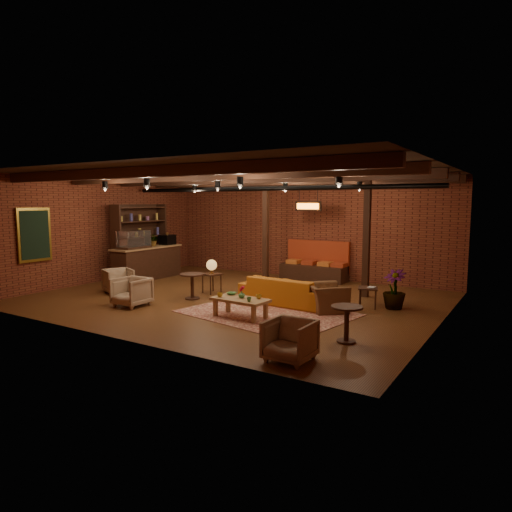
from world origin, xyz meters
The scene contains 29 objects.
floor centered at (0.00, 0.00, 0.00)m, with size 10.00×10.00×0.00m, color #422110.
ceiling centered at (0.00, 0.00, 3.20)m, with size 10.00×8.00×0.02m, color black.
wall_back centered at (0.00, 4.00, 1.60)m, with size 10.00×0.02×3.20m, color maroon.
wall_front centered at (0.00, -4.00, 1.60)m, with size 10.00×0.02×3.20m, color maroon.
wall_left centered at (-5.00, 0.00, 1.60)m, with size 0.02×8.00×3.20m, color maroon.
wall_right centered at (5.00, 0.00, 1.60)m, with size 0.02×8.00×3.20m, color maroon.
ceiling_beams centered at (0.00, 0.00, 3.08)m, with size 9.80×6.40×0.22m, color black, non-canonical shape.
ceiling_pipe centered at (0.00, 1.60, 2.85)m, with size 0.12×0.12×9.60m, color black.
post_left centered at (-0.60, 2.60, 1.60)m, with size 0.16×0.16×3.20m, color black.
post_right centered at (2.80, 2.00, 1.60)m, with size 0.16×0.16×3.20m, color black.
service_counter centered at (-4.10, 1.00, 0.80)m, with size 0.80×2.50×1.60m, color black, non-canonical shape.
plant_counter centered at (-4.00, 1.20, 1.22)m, with size 0.35×0.39×0.30m, color #337F33.
shelving_hutch centered at (-4.50, 1.10, 1.20)m, with size 0.52×2.00×2.40m, color black, non-canonical shape.
chalkboard_menu centered at (-4.93, -2.30, 1.60)m, with size 0.08×0.96×1.46m, color black.
banquette centered at (0.60, 3.55, 0.50)m, with size 2.10×0.70×1.00m, color #A5371B, non-canonical shape.
service_sign centered at (0.60, 3.10, 2.35)m, with size 0.86×0.06×0.30m, color orange.
ceiling_spotlights centered at (0.00, 0.00, 2.86)m, with size 6.40×4.40×0.28m, color black, non-canonical shape.
rug centered at (1.53, -0.91, 0.01)m, with size 3.49×2.67×0.01m, color maroon.
sofa centered at (1.47, 0.10, 0.34)m, with size 2.30×0.90×0.67m, color #AE5E18.
coffee_table centered at (1.22, -1.55, 0.38)m, with size 1.27×0.69×0.67m.
side_table_lamp centered at (-0.92, 0.25, 0.70)m, with size 0.54×0.54×0.92m.
round_table_left centered at (-0.87, -0.63, 0.44)m, with size 0.63×0.63×0.66m.
armchair_a centered at (-3.12, -1.07, 0.37)m, with size 0.71×0.67×0.73m, color beige.
armchair_b centered at (-1.60, -2.01, 0.38)m, with size 0.74×0.69×0.76m, color beige.
armchair_right centered at (2.56, -0.03, 0.42)m, with size 0.95×0.62×0.83m, color brown.
side_table_book centered at (3.27, 0.79, 0.45)m, with size 0.55×0.55×0.51m.
round_table_right centered at (3.80, -2.00, 0.44)m, with size 0.56×0.56×0.66m.
armchair_far centered at (3.39, -3.38, 0.36)m, with size 0.70×0.66×0.72m, color beige.
plant_tall centered at (3.82, 1.02, 1.38)m, with size 1.55×1.55×2.77m, color #4C7F4C.
Camera 1 is at (6.60, -9.53, 2.49)m, focal length 32.00 mm.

